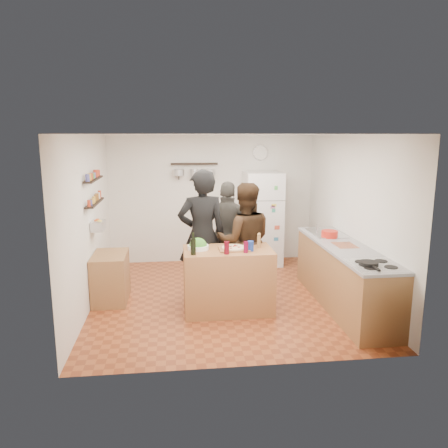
{
  "coord_description": "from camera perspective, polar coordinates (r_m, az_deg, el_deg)",
  "views": [
    {
      "loc": [
        -0.76,
        -6.42,
        2.49
      ],
      "look_at": [
        0.0,
        0.1,
        1.15
      ],
      "focal_mm": 35.0,
      "sensor_mm": 36.0,
      "label": 1
    }
  ],
  "objects": [
    {
      "name": "cutting_board",
      "position": [
        6.59,
        15.51,
        -2.76
      ],
      "size": [
        0.3,
        0.4,
        0.02
      ],
      "primitive_type": "cube",
      "color": "brown",
      "rests_on": "counter_run"
    },
    {
      "name": "salad_bowl",
      "position": [
        6.16,
        -3.41,
        -3.05
      ],
      "size": [
        0.3,
        0.3,
        0.06
      ],
      "primitive_type": "cylinder",
      "color": "white",
      "rests_on": "prep_island"
    },
    {
      "name": "room_shell",
      "position": [
        6.96,
        -0.28,
        1.28
      ],
      "size": [
        4.2,
        4.2,
        4.2
      ],
      "color": "brown",
      "rests_on": "ground"
    },
    {
      "name": "person_left",
      "position": [
        6.57,
        -2.89,
        -1.55
      ],
      "size": [
        0.78,
        0.56,
        2.01
      ],
      "primitive_type": "imported",
      "rotation": [
        0.0,
        0.0,
        3.26
      ],
      "color": "black",
      "rests_on": "floor"
    },
    {
      "name": "spice_shelf_upper",
      "position": [
        6.75,
        -16.69,
        5.62
      ],
      "size": [
        0.12,
        1.0,
        0.02
      ],
      "primitive_type": "cube",
      "color": "black",
      "rests_on": "left_wall"
    },
    {
      "name": "pizza_board",
      "position": [
        6.14,
        1.3,
        -3.26
      ],
      "size": [
        0.42,
        0.34,
        0.02
      ],
      "primitive_type": "cube",
      "color": "brown",
      "rests_on": "prep_island"
    },
    {
      "name": "wine_glass_near",
      "position": [
        5.9,
        0.35,
        -3.13
      ],
      "size": [
        0.07,
        0.07,
        0.17
      ],
      "primitive_type": "cylinder",
      "color": "#500612",
      "rests_on": "prep_island"
    },
    {
      "name": "stove_top",
      "position": [
        5.72,
        19.21,
        -5.14
      ],
      "size": [
        0.6,
        0.62,
        0.02
      ],
      "primitive_type": "cube",
      "color": "white",
      "rests_on": "counter_run"
    },
    {
      "name": "wine_glass_far",
      "position": [
        5.98,
        2.87,
        -3.04
      ],
      "size": [
        0.06,
        0.06,
        0.15
      ],
      "primitive_type": "cylinder",
      "color": "maroon",
      "rests_on": "prep_island"
    },
    {
      "name": "red_bowl",
      "position": [
        7.01,
        13.63,
        -1.28
      ],
      "size": [
        0.25,
        0.25,
        0.11
      ],
      "primitive_type": "cylinder",
      "color": "red",
      "rests_on": "counter_run"
    },
    {
      "name": "salt_canister",
      "position": [
        6.07,
        3.49,
        -2.89
      ],
      "size": [
        0.09,
        0.09,
        0.14
      ],
      "primitive_type": "cylinder",
      "color": "navy",
      "rests_on": "prep_island"
    },
    {
      "name": "skillet",
      "position": [
        5.66,
        18.36,
        -4.92
      ],
      "size": [
        0.24,
        0.24,
        0.05
      ],
      "primitive_type": "cylinder",
      "color": "black",
      "rests_on": "stove_top"
    },
    {
      "name": "pot_rack",
      "position": [
        8.44,
        -3.9,
        7.84
      ],
      "size": [
        0.9,
        0.04,
        0.04
      ],
      "primitive_type": "cube",
      "color": "black",
      "rests_on": "back_wall"
    },
    {
      "name": "person_center",
      "position": [
        6.67,
        2.7,
        -2.27
      ],
      "size": [
        0.91,
        0.73,
        1.8
      ],
      "primitive_type": "imported",
      "rotation": [
        0.0,
        0.0,
        3.08
      ],
      "color": "black",
      "rests_on": "floor"
    },
    {
      "name": "sink",
      "position": [
        7.33,
        13.14,
        -1.18
      ],
      "size": [
        0.5,
        0.8,
        0.03
      ],
      "primitive_type": "cube",
      "color": "silver",
      "rests_on": "counter_run"
    },
    {
      "name": "wall_clock",
      "position": [
        8.67,
        4.78,
        9.25
      ],
      "size": [
        0.3,
        0.03,
        0.3
      ],
      "primitive_type": "cylinder",
      "rotation": [
        1.57,
        0.0,
        0.0
      ],
      "color": "silver",
      "rests_on": "back_wall"
    },
    {
      "name": "produce_basket",
      "position": [
        6.85,
        -16.1,
        -0.2
      ],
      "size": [
        0.18,
        0.35,
        0.14
      ],
      "primitive_type": "cube",
      "color": "silver",
      "rests_on": "left_wall"
    },
    {
      "name": "fridge",
      "position": [
        8.49,
        5.07,
        0.7
      ],
      "size": [
        0.7,
        0.68,
        1.8
      ],
      "primitive_type": "cube",
      "color": "white",
      "rests_on": "floor"
    },
    {
      "name": "prep_island",
      "position": [
        6.29,
        0.53,
        -7.34
      ],
      "size": [
        1.25,
        0.72,
        0.91
      ],
      "primitive_type": "cube",
      "color": "#995F38",
      "rests_on": "floor"
    },
    {
      "name": "counter_run",
      "position": [
        6.68,
        15.42,
        -6.66
      ],
      "size": [
        0.63,
        2.63,
        0.9
      ],
      "primitive_type": "cube",
      "color": "#9E7042",
      "rests_on": "floor"
    },
    {
      "name": "pepper_mill",
      "position": [
        6.25,
        4.58,
        -2.33
      ],
      "size": [
        0.05,
        0.05,
        0.17
      ],
      "primitive_type": "cylinder",
      "color": "olive",
      "rests_on": "prep_island"
    },
    {
      "name": "person_back",
      "position": [
        7.23,
        0.6,
        -1.35
      ],
      "size": [
        1.11,
        0.71,
        1.75
      ],
      "primitive_type": "imported",
      "rotation": [
        0.0,
        0.0,
        2.85
      ],
      "color": "#32302C",
      "rests_on": "floor"
    },
    {
      "name": "spice_shelf_lower",
      "position": [
        6.79,
        -16.52,
        2.68
      ],
      "size": [
        0.12,
        1.0,
        0.02
      ],
      "primitive_type": "cube",
      "color": "black",
      "rests_on": "left_wall"
    },
    {
      "name": "wine_bottle",
      "position": [
        5.87,
        -4.04,
        -2.98
      ],
      "size": [
        0.07,
        0.07,
        0.22
      ],
      "primitive_type": "cylinder",
      "color": "black",
      "rests_on": "prep_island"
    },
    {
      "name": "pizza",
      "position": [
        6.14,
        1.3,
        -3.09
      ],
      "size": [
        0.34,
        0.34,
        0.02
      ],
      "primitive_type": "cylinder",
      "color": "beige",
      "rests_on": "pizza_board"
    },
    {
      "name": "side_table",
      "position": [
        6.9,
        -14.58,
        -6.77
      ],
      "size": [
        0.5,
        0.8,
        0.73
      ],
      "primitive_type": "cube",
      "color": "#A07743",
      "rests_on": "floor"
    }
  ]
}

